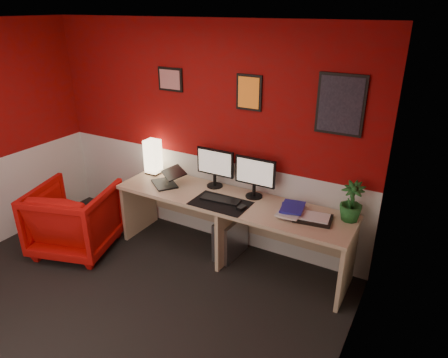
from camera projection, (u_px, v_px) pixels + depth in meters
ground at (102, 318)px, 3.66m from camera, size 4.00×3.50×0.01m
ceiling at (56, 24)px, 2.66m from camera, size 4.00×3.50×0.01m
wall_back at (202, 136)px, 4.56m from camera, size 4.00×0.01×2.50m
wall_right at (336, 270)px, 2.26m from camera, size 0.01×3.50×2.50m
wainscot_back at (203, 196)px, 4.86m from camera, size 4.00×0.01×1.00m
desk at (230, 230)px, 4.38m from camera, size 2.60×0.65×0.73m
shoji_lamp at (153, 158)px, 4.82m from camera, size 0.16×0.16×0.40m
laptop at (164, 176)px, 4.55m from camera, size 0.40×0.38×0.22m
monitor_left at (215, 162)px, 4.43m from camera, size 0.45×0.06×0.58m
monitor_right at (255, 172)px, 4.19m from camera, size 0.45×0.06×0.58m
desk_mat at (220, 203)px, 4.16m from camera, size 0.60×0.38×0.01m
keyboard at (220, 199)px, 4.21m from camera, size 0.43×0.18×0.02m
mouse at (241, 208)px, 4.03m from camera, size 0.07×0.11×0.03m
book_bottom at (281, 210)px, 4.00m from camera, size 0.31×0.37×0.03m
book_middle at (280, 209)px, 3.95m from camera, size 0.23×0.31×0.02m
book_top at (282, 206)px, 3.97m from camera, size 0.26×0.32×0.03m
zen_tray at (313, 218)px, 3.84m from camera, size 0.38×0.30×0.03m
potted_plant at (352, 202)px, 3.76m from camera, size 0.25×0.25×0.39m
pc_tower at (230, 237)px, 4.50m from camera, size 0.23×0.46×0.45m
armchair at (75, 218)px, 4.56m from camera, size 1.05×1.07×0.78m
art_left at (170, 79)px, 4.48m from camera, size 0.32×0.02×0.26m
art_center at (249, 93)px, 4.06m from camera, size 0.28×0.02×0.36m
art_right at (341, 105)px, 3.65m from camera, size 0.44×0.02×0.56m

